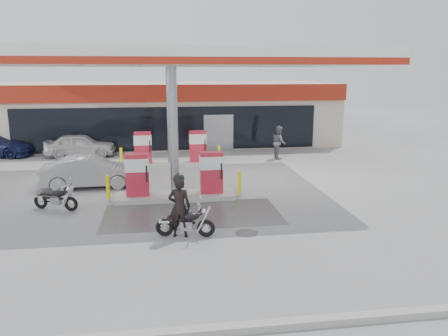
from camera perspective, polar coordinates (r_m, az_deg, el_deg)
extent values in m
plane|color=gray|center=(15.02, -6.08, -6.12)|extent=(90.00, 90.00, 0.00)
cube|color=#4C4C4F|center=(15.05, -4.17, -6.05)|extent=(6.00, 3.00, 0.00)
cylinder|color=#38383A|center=(13.37, 2.97, -8.46)|extent=(0.70, 0.70, 0.01)
cube|color=gray|center=(8.65, -4.04, -20.59)|extent=(28.00, 0.25, 0.15)
cube|color=beige|center=(30.36, -7.43, 7.21)|extent=(22.00, 8.00, 4.00)
cube|color=black|center=(26.42, -7.23, 5.11)|extent=(18.00, 0.10, 2.60)
cube|color=maroon|center=(26.16, -7.35, 9.65)|extent=(22.00, 0.25, 1.00)
cube|color=navy|center=(27.16, 7.80, 9.74)|extent=(3.50, 0.12, 0.80)
cube|color=gray|center=(26.64, -0.73, 4.62)|extent=(1.80, 0.14, 2.20)
cube|color=silver|center=(19.24, -7.09, 13.99)|extent=(16.00, 10.00, 0.60)
cube|color=maroon|center=(14.29, -6.58, 13.79)|extent=(16.00, 0.12, 0.24)
cube|color=maroon|center=(24.18, -7.37, 13.26)|extent=(16.00, 0.12, 0.24)
cylinder|color=gray|center=(16.38, -6.58, 4.75)|extent=(0.32, 0.32, 5.00)
cylinder|color=gray|center=(22.34, -7.09, 6.83)|extent=(0.32, 0.32, 5.00)
cube|color=#9E9E99|center=(16.90, -6.37, -3.67)|extent=(4.50, 1.30, 0.18)
cube|color=#AD1C30|center=(16.70, -11.25, -0.88)|extent=(0.85, 0.48, 1.60)
cube|color=#AD1C30|center=(16.77, -1.66, -0.58)|extent=(0.85, 0.48, 1.60)
cube|color=silver|center=(16.61, -11.31, 0.46)|extent=(0.88, 0.52, 0.50)
cube|color=silver|center=(16.69, -1.67, 0.76)|extent=(0.88, 0.52, 0.50)
cylinder|color=yellow|center=(16.90, -14.91, -2.45)|extent=(0.14, 0.14, 0.90)
cylinder|color=yellow|center=(17.04, 2.03, -1.90)|extent=(0.14, 0.14, 0.90)
cube|color=#9E9E99|center=(22.72, -6.92, 0.54)|extent=(4.50, 1.30, 0.18)
cube|color=#AD1C30|center=(22.57, -10.54, 2.64)|extent=(0.85, 0.48, 1.60)
cube|color=#AD1C30|center=(22.63, -3.43, 2.86)|extent=(0.85, 0.48, 1.60)
cube|color=silver|center=(22.51, -10.58, 3.64)|extent=(0.88, 0.52, 0.50)
cube|color=silver|center=(22.57, -3.44, 3.86)|extent=(0.88, 0.52, 0.50)
cylinder|color=yellow|center=(22.72, -13.26, 1.45)|extent=(0.14, 0.14, 0.90)
cylinder|color=yellow|center=(22.83, -0.66, 1.84)|extent=(0.14, 0.14, 0.90)
torus|color=black|center=(12.99, -2.36, -7.85)|extent=(0.55, 0.22, 0.54)
torus|color=black|center=(13.15, -7.77, -7.70)|extent=(0.55, 0.22, 0.54)
cube|color=gray|center=(13.02, -4.93, -7.50)|extent=(0.39, 0.28, 0.27)
cube|color=black|center=(13.01, -5.53, -7.11)|extent=(0.81, 0.24, 0.07)
ellipsoid|color=black|center=(12.91, -4.36, -6.32)|extent=(0.54, 0.37, 0.25)
cube|color=black|center=(12.99, -6.33, -6.50)|extent=(0.52, 0.30, 0.09)
cylinder|color=silver|center=(12.80, -3.19, -5.21)|extent=(0.16, 0.67, 0.03)
sphere|color=silver|center=(12.82, -2.70, -5.68)|extent=(0.16, 0.16, 0.16)
cylinder|color=silver|center=(13.23, -6.79, -7.62)|extent=(0.80, 0.22, 0.07)
imported|color=black|center=(12.87, -5.84, -5.11)|extent=(0.72, 0.53, 1.81)
torus|color=black|center=(16.17, -19.36, -4.44)|extent=(0.53, 0.31, 0.53)
torus|color=black|center=(16.86, -22.82, -4.04)|extent=(0.53, 0.31, 0.53)
cube|color=gray|center=(16.47, -21.04, -4.01)|extent=(0.41, 0.33, 0.26)
cube|color=black|center=(16.52, -21.44, -3.68)|extent=(0.77, 0.38, 0.07)
ellipsoid|color=black|center=(16.32, -20.74, -3.11)|extent=(0.56, 0.45, 0.25)
cube|color=black|center=(16.58, -21.98, -3.15)|extent=(0.53, 0.38, 0.09)
cylinder|color=silver|center=(16.11, -20.04, -2.28)|extent=(0.28, 0.63, 0.03)
sphere|color=silver|center=(16.07, -19.70, -2.67)|extent=(0.16, 0.16, 0.16)
cylinder|color=silver|center=(16.84, -22.01, -4.05)|extent=(0.76, 0.37, 0.07)
imported|color=silver|center=(26.16, -18.24, 2.87)|extent=(3.92, 1.62, 1.33)
imported|color=#5A5A5F|center=(24.42, 7.20, 3.36)|extent=(0.73, 0.92, 1.84)
imported|color=gray|center=(19.12, -17.03, -0.47)|extent=(4.04, 1.50, 1.32)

